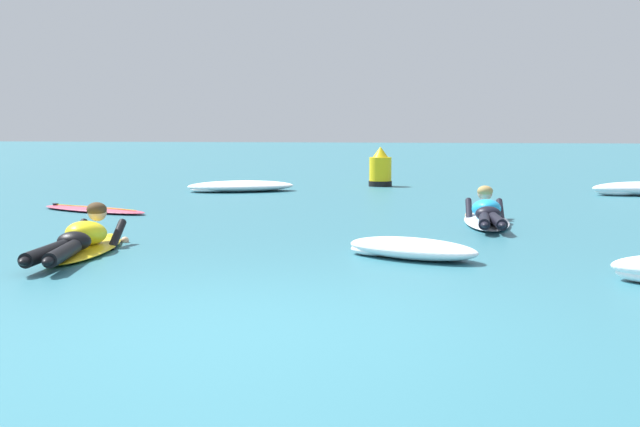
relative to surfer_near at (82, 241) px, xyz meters
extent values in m
plane|color=#2D6B7A|center=(2.52, 7.33, -0.14)|extent=(120.00, 120.00, 0.00)
ellipsoid|color=yellow|center=(-0.02, 0.11, -0.11)|extent=(0.90, 2.09, 0.07)
ellipsoid|color=yellow|center=(-0.19, 1.06, -0.10)|extent=(0.23, 0.23, 0.06)
ellipsoid|color=yellow|center=(-0.03, 0.16, 0.06)|extent=(0.52, 0.79, 0.35)
ellipsoid|color=black|center=(0.05, -0.25, 0.03)|extent=(0.38, 0.34, 0.20)
cylinder|color=black|center=(0.07, -0.85, 0.00)|extent=(0.25, 0.90, 0.14)
ellipsoid|color=black|center=(0.13, -1.29, 0.00)|extent=(0.14, 0.23, 0.08)
cylinder|color=black|center=(0.23, -0.82, 0.00)|extent=(0.35, 0.90, 0.14)
ellipsoid|color=black|center=(0.34, -1.25, 0.00)|extent=(0.14, 0.23, 0.08)
cylinder|color=black|center=(-0.32, 0.51, -0.02)|extent=(0.19, 0.58, 0.33)
sphere|color=tan|center=(-0.38, 0.88, -0.12)|extent=(0.09, 0.09, 0.09)
cylinder|color=black|center=(0.12, 0.57, -0.02)|extent=(0.19, 0.58, 0.33)
sphere|color=tan|center=(0.06, 0.92, -0.12)|extent=(0.09, 0.09, 0.09)
sphere|color=tan|center=(-0.11, 0.58, 0.24)|extent=(0.21, 0.21, 0.21)
ellipsoid|color=#47331E|center=(-0.10, 0.56, 0.27)|extent=(0.25, 0.24, 0.16)
ellipsoid|color=silver|center=(4.13, 3.64, -0.11)|extent=(0.72, 2.35, 0.07)
ellipsoid|color=silver|center=(4.07, 4.75, -0.10)|extent=(0.23, 0.21, 0.06)
ellipsoid|color=#1E9EDB|center=(4.13, 3.69, 0.06)|extent=(0.44, 0.71, 0.35)
ellipsoid|color=black|center=(4.15, 3.29, 0.03)|extent=(0.35, 0.30, 0.20)
cylinder|color=black|center=(4.10, 2.70, 0.00)|extent=(0.15, 0.87, 0.14)
ellipsoid|color=black|center=(4.10, 2.27, 0.00)|extent=(0.11, 0.23, 0.08)
cylinder|color=black|center=(4.26, 2.71, 0.00)|extent=(0.24, 0.88, 0.14)
ellipsoid|color=black|center=(4.31, 2.28, 0.00)|extent=(0.11, 0.23, 0.08)
cylinder|color=black|center=(3.89, 4.05, -0.02)|extent=(0.12, 0.62, 0.35)
sphere|color=tan|center=(3.87, 4.45, -0.12)|extent=(0.09, 0.09, 0.09)
cylinder|color=black|center=(4.33, 4.06, -0.02)|extent=(0.12, 0.62, 0.35)
sphere|color=tan|center=(4.31, 4.43, -0.12)|extent=(0.09, 0.09, 0.09)
sphere|color=tan|center=(4.11, 4.09, 0.24)|extent=(0.21, 0.21, 0.21)
ellipsoid|color=#AD894C|center=(4.11, 4.07, 0.27)|extent=(0.23, 0.21, 0.16)
ellipsoid|color=#E54C66|center=(-1.91, 4.08, -0.11)|extent=(2.21, 1.31, 0.07)
cube|color=yellow|center=(-1.91, 4.08, -0.07)|extent=(1.72, 0.71, 0.01)
cone|color=black|center=(-2.75, 4.41, -0.14)|extent=(0.13, 0.13, 0.16)
ellipsoid|color=white|center=(-0.83, 8.51, -0.03)|extent=(2.44, 1.86, 0.22)
ellipsoid|color=white|center=(-0.40, 8.88, -0.06)|extent=(0.95, 0.84, 0.16)
ellipsoid|color=white|center=(-1.39, 8.15, -0.08)|extent=(0.92, 0.75, 0.12)
ellipsoid|color=white|center=(6.60, 8.88, -0.07)|extent=(0.81, 0.52, 0.15)
ellipsoid|color=white|center=(3.38, 0.37, -0.04)|extent=(1.54, 1.14, 0.21)
ellipsoid|color=white|center=(3.75, 0.30, -0.07)|extent=(0.59, 0.48, 0.15)
ellipsoid|color=white|center=(2.97, 0.50, -0.08)|extent=(0.59, 0.50, 0.11)
cylinder|color=yellow|center=(1.81, 10.59, 0.19)|extent=(0.50, 0.50, 0.66)
cone|color=yellow|center=(1.81, 10.59, 0.63)|extent=(0.35, 0.35, 0.24)
cylinder|color=black|center=(1.81, 10.59, -0.08)|extent=(0.53, 0.53, 0.12)
camera|label=1|loc=(4.05, -7.77, 1.16)|focal=45.99mm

